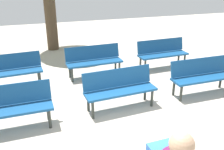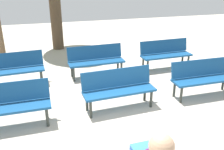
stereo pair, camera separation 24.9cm
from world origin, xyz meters
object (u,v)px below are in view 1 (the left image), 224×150
Objects in this scene: bench_r1_c2 at (162,52)px; bench_r0_c1 at (119,87)px; bench_r0_c0 at (9,105)px; bench_r1_c1 at (94,59)px; bench_r0_c2 at (202,74)px; bench_r1_c0 at (10,69)px.

bench_r0_c1 is at bearing -139.36° from bench_r1_c2.
bench_r0_c0 and bench_r0_c1 have the same top height.
bench_r0_c1 is at bearing 2.16° from bench_r0_c0.
bench_r0_c1 is 1.97m from bench_r1_c1.
bench_r0_c0 and bench_r0_c2 have the same top height.
bench_r1_c1 is at bearing 178.13° from bench_r1_c2.
bench_r0_c0 is 3.03m from bench_r1_c1.
bench_r0_c0 and bench_r1_c0 have the same top height.
bench_r0_c0 is 4.88m from bench_r1_c2.
bench_r1_c1 is at bearing -1.50° from bench_r1_c0.
bench_r0_c0 is 2.01m from bench_r1_c0.
bench_r0_c0 is 0.99× the size of bench_r1_c1.
bench_r0_c0 is at bearing -178.25° from bench_r0_c2.
bench_r1_c1 is 2.21m from bench_r1_c2.
bench_r0_c2 is 0.99× the size of bench_r1_c1.
bench_r0_c2 is at bearing -25.81° from bench_r1_c0.
bench_r0_c2 is at bearing -42.74° from bench_r1_c1.
bench_r0_c2 is 4.86m from bench_r1_c0.
bench_r1_c0 is at bearing 137.51° from bench_r0_c1.
bench_r0_c1 and bench_r1_c2 have the same top height.
bench_r1_c0 is 1.01× the size of bench_r1_c2.
bench_r1_c0 is (-0.08, 2.00, 0.00)m from bench_r0_c0.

